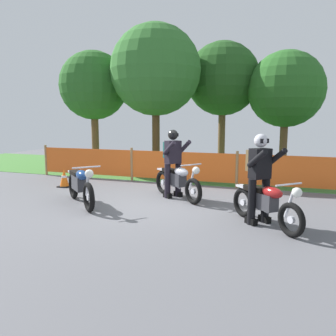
{
  "coord_description": "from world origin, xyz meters",
  "views": [
    {
      "loc": [
        3.02,
        -7.2,
        1.97
      ],
      "look_at": [
        0.56,
        -0.31,
        0.9
      ],
      "focal_mm": 36.42,
      "sensor_mm": 36.0,
      "label": 1
    }
  ],
  "objects_px": {
    "rider_lead": "(173,160)",
    "traffic_cone": "(64,178)",
    "motorcycle_lead": "(177,181)",
    "motorcycle_third": "(266,203)",
    "rider_third": "(259,174)",
    "motorcycle_trailing": "(80,185)"
  },
  "relations": [
    {
      "from": "motorcycle_lead",
      "to": "motorcycle_trailing",
      "type": "relative_size",
      "value": 1.01
    },
    {
      "from": "motorcycle_third",
      "to": "traffic_cone",
      "type": "distance_m",
      "value": 6.01
    },
    {
      "from": "motorcycle_third",
      "to": "traffic_cone",
      "type": "bearing_deg",
      "value": -151.73
    },
    {
      "from": "motorcycle_lead",
      "to": "traffic_cone",
      "type": "bearing_deg",
      "value": -146.39
    },
    {
      "from": "motorcycle_trailing",
      "to": "rider_lead",
      "type": "distance_m",
      "value": 2.31
    },
    {
      "from": "motorcycle_lead",
      "to": "motorcycle_trailing",
      "type": "bearing_deg",
      "value": -106.91
    },
    {
      "from": "motorcycle_trailing",
      "to": "rider_lead",
      "type": "relative_size",
      "value": 0.94
    },
    {
      "from": "motorcycle_lead",
      "to": "motorcycle_third",
      "type": "distance_m",
      "value": 2.67
    },
    {
      "from": "rider_lead",
      "to": "rider_third",
      "type": "distance_m",
      "value": 2.68
    },
    {
      "from": "motorcycle_trailing",
      "to": "rider_third",
      "type": "relative_size",
      "value": 0.94
    },
    {
      "from": "motorcycle_lead",
      "to": "rider_lead",
      "type": "distance_m",
      "value": 0.55
    },
    {
      "from": "motorcycle_lead",
      "to": "rider_lead",
      "type": "bearing_deg",
      "value": -179.49
    },
    {
      "from": "motorcycle_lead",
      "to": "traffic_cone",
      "type": "height_order",
      "value": "motorcycle_lead"
    },
    {
      "from": "rider_lead",
      "to": "traffic_cone",
      "type": "xyz_separation_m",
      "value": [
        -3.37,
        0.15,
        -0.69
      ]
    },
    {
      "from": "motorcycle_trailing",
      "to": "motorcycle_third",
      "type": "distance_m",
      "value": 4.09
    },
    {
      "from": "motorcycle_third",
      "to": "rider_third",
      "type": "relative_size",
      "value": 0.84
    },
    {
      "from": "motorcycle_trailing",
      "to": "rider_third",
      "type": "distance_m",
      "value": 3.97
    },
    {
      "from": "motorcycle_lead",
      "to": "motorcycle_third",
      "type": "bearing_deg",
      "value": 3.48
    },
    {
      "from": "rider_lead",
      "to": "traffic_cone",
      "type": "bearing_deg",
      "value": -144.41
    },
    {
      "from": "traffic_cone",
      "to": "motorcycle_third",
      "type": "bearing_deg",
      "value": -17.48
    },
    {
      "from": "rider_third",
      "to": "traffic_cone",
      "type": "height_order",
      "value": "rider_third"
    },
    {
      "from": "motorcycle_third",
      "to": "traffic_cone",
      "type": "height_order",
      "value": "motorcycle_third"
    }
  ]
}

